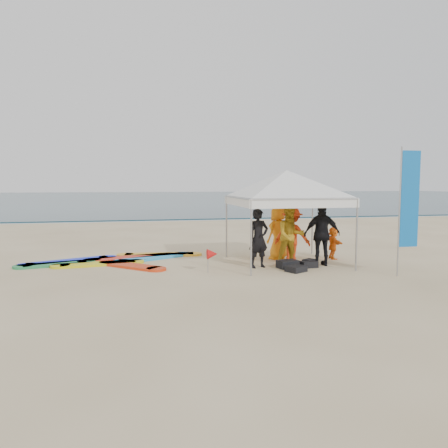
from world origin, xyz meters
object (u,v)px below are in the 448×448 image
person_black_a (259,238)px  feather_flag (408,201)px  person_seated (333,243)px  surfboard_spread (117,260)px  person_black_b (322,234)px  person_orange_b (278,233)px  person_orange_a (292,235)px  marker_pennant (212,254)px  person_yellow (291,236)px  canopy_tent (287,171)px

person_black_a → feather_flag: size_ratio=0.51×
person_seated → surfboard_spread: 6.70m
person_black_b → person_black_a: bearing=-0.4°
person_orange_b → surfboard_spread: (-4.92, 0.61, -0.79)m
feather_flag → surfboard_spread: (-7.32, 3.64, -1.89)m
person_orange_a → person_seated: size_ratio=1.65×
feather_flag → marker_pennant: size_ratio=5.13×
person_seated → person_black_b: bearing=146.5°
person_black_a → person_orange_b: person_orange_b is taller
person_black_b → person_orange_a: bearing=-36.4°
person_yellow → person_black_a: bearing=-173.6°
canopy_tent → person_black_a: bearing=-155.5°
person_orange_a → canopy_tent: bearing=37.8°
person_black_b → person_seated: (0.83, 0.97, -0.41)m
person_black_b → surfboard_spread: 6.15m
person_black_a → person_seated: bearing=3.5°
person_seated → canopy_tent: bearing=110.5°
person_orange_b → person_seated: bearing=136.7°
person_orange_b → canopy_tent: (-0.02, -0.75, 1.90)m
person_seated → marker_pennant: person_seated is taller
person_black_a → person_seated: 2.83m
person_seated → canopy_tent: 2.84m
person_yellow → surfboard_spread: size_ratio=0.34×
marker_pennant → feather_flag: bearing=-16.4°
person_yellow → person_orange_b: (0.02, 1.14, -0.04)m
person_orange_a → person_seated: bearing=-129.4°
marker_pennant → surfboard_spread: size_ratio=0.13×
canopy_tent → person_orange_b: bearing=88.2°
person_yellow → person_orange_a: (0.19, 0.39, -0.04)m
person_black_a → person_orange_b: 1.55m
person_black_a → person_yellow: size_ratio=0.95×
person_yellow → person_orange_a: person_yellow is taller
person_orange_b → marker_pennant: bearing=2.4°
person_orange_a → person_black_b: size_ratio=0.91×
person_black_a → person_black_b: size_ratio=0.91×
person_yellow → person_seated: (1.71, 0.79, -0.37)m
person_black_a → surfboard_spread: person_black_a is taller
person_black_b → canopy_tent: size_ratio=0.44×
person_seated → feather_flag: (0.71, -2.68, 1.42)m
person_black_a → person_black_b: 1.86m
surfboard_spread → person_black_a: bearing=-24.7°
person_yellow → person_black_b: person_black_b is taller
person_black_b → feather_flag: (1.54, -1.71, 1.01)m
person_orange_a → marker_pennant: 2.73m
person_orange_b → feather_flag: bearing=96.6°
person_black_a → person_orange_b: (0.99, 1.20, 0.00)m
person_orange_b → person_yellow: bearing=57.3°
surfboard_spread → person_orange_a: bearing=-14.9°
person_black_b → person_orange_b: (-0.86, 1.32, -0.08)m
person_yellow → feather_flag: 3.25m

